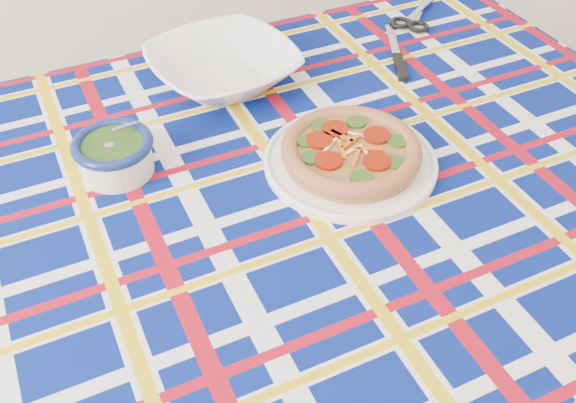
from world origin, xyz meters
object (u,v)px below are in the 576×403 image
object	(u,v)px
main_focaccia_plate	(351,151)
pesto_bowl	(114,152)
dining_table	(245,227)
serving_bowl	(223,67)

from	to	relation	value
main_focaccia_plate	pesto_bowl	size ratio (longest dim) A/B	2.27
dining_table	serving_bowl	world-z (taller)	serving_bowl
dining_table	pesto_bowl	size ratio (longest dim) A/B	12.77
dining_table	pesto_bowl	world-z (taller)	pesto_bowl
dining_table	serving_bowl	xyz separation A→B (m)	(0.06, 0.34, 0.12)
pesto_bowl	serving_bowl	xyz separation A→B (m)	(0.25, 0.22, -0.01)
pesto_bowl	serving_bowl	distance (m)	0.33
main_focaccia_plate	pesto_bowl	distance (m)	0.41
dining_table	pesto_bowl	bearing A→B (deg)	140.21
main_focaccia_plate	pesto_bowl	xyz separation A→B (m)	(-0.39, 0.12, 0.01)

